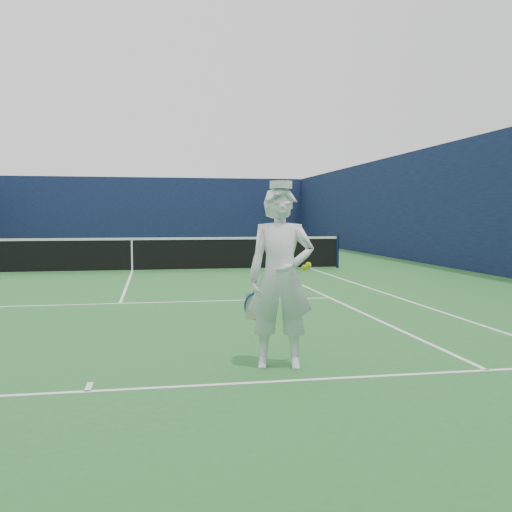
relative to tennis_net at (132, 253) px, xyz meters
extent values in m
plane|color=#28692C|center=(0.00, 0.00, -0.55)|extent=(80.00, 80.00, 0.00)
cube|color=white|center=(0.00, 11.88, -0.55)|extent=(11.03, 0.06, 0.01)
cube|color=white|center=(0.00, -11.88, -0.55)|extent=(11.03, 0.06, 0.01)
cube|color=white|center=(5.49, 0.00, -0.55)|extent=(0.06, 23.83, 0.01)
cube|color=white|center=(4.12, 0.00, -0.55)|extent=(0.06, 23.77, 0.01)
cube|color=white|center=(0.00, 6.40, -0.55)|extent=(8.23, 0.06, 0.01)
cube|color=white|center=(0.00, -6.40, -0.55)|extent=(8.23, 0.06, 0.01)
cube|color=white|center=(0.00, 0.00, -0.55)|extent=(0.06, 12.80, 0.01)
cube|color=white|center=(0.00, 11.73, -0.55)|extent=(0.06, 0.30, 0.01)
cube|color=white|center=(0.00, -11.73, -0.55)|extent=(0.06, 0.30, 0.01)
cube|color=#0F193A|center=(0.00, 18.00, 1.45)|extent=(20.12, 0.12, 4.00)
cube|color=#0F1938|center=(10.00, 0.00, 1.45)|extent=(0.12, 36.12, 4.00)
cylinder|color=#141E4C|center=(6.40, 0.00, -0.02)|extent=(0.09, 0.09, 1.07)
cube|color=black|center=(0.00, 0.00, -0.05)|extent=(12.79, 0.02, 0.92)
cube|color=white|center=(0.00, 0.00, 0.42)|extent=(12.79, 0.04, 0.07)
cube|color=white|center=(0.00, 0.00, -0.08)|extent=(0.05, 0.03, 0.94)
imported|color=white|center=(1.98, -11.33, 0.43)|extent=(0.80, 0.61, 1.96)
cylinder|color=white|center=(1.98, -11.33, 1.43)|extent=(0.24, 0.24, 0.08)
cube|color=white|center=(2.01, -11.21, 1.40)|extent=(0.20, 0.14, 0.02)
cylinder|color=navy|center=(1.72, -11.20, 0.46)|extent=(0.05, 0.09, 0.22)
cube|color=#1C369A|center=(1.72, -11.14, 0.28)|extent=(0.03, 0.02, 0.14)
torus|color=#1C369A|center=(1.75, -11.08, 0.08)|extent=(0.31, 0.16, 0.29)
cube|color=beige|center=(1.75, -11.08, 0.08)|extent=(0.22, 0.05, 0.30)
sphere|color=#CED217|center=(2.26, -11.29, 0.52)|extent=(0.07, 0.07, 0.07)
sphere|color=#CED217|center=(2.30, -11.28, 0.55)|extent=(0.07, 0.07, 0.07)
camera|label=1|loc=(0.63, -17.32, 1.09)|focal=40.00mm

